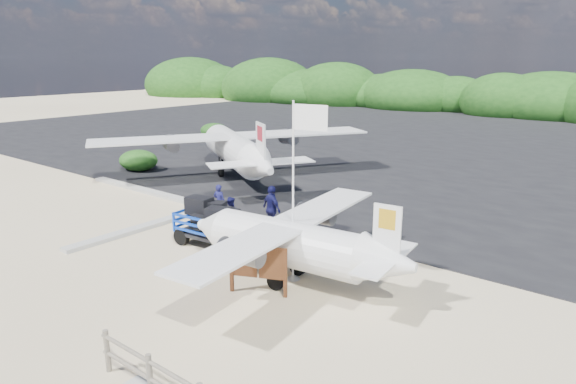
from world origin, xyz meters
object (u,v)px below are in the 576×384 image
signboard (258,294)px  crew_b (231,215)px  crew_a (219,202)px  crew_c (272,209)px  baggage_cart (214,245)px  flagpole (293,279)px  aircraft_small (389,138)px

signboard → crew_b: crew_b is taller
crew_a → crew_c: size_ratio=0.80×
baggage_cart → crew_b: size_ratio=1.94×
flagpole → signboard: (-0.13, -1.46, 0.00)m
crew_c → aircraft_small: size_ratio=0.24×
crew_b → crew_c: 1.62m
baggage_cart → crew_c: size_ratio=1.55×
signboard → aircraft_small: bearing=86.6°
crew_a → crew_b: size_ratio=1.01×
crew_a → aircraft_small: size_ratio=0.19×
aircraft_small → crew_b: bearing=98.5°
crew_b → crew_c: (1.10, 1.18, 0.19)m
crew_b → flagpole: bearing=141.4°
crew_b → crew_c: bearing=-149.7°
flagpole → crew_a: size_ratio=3.66×
baggage_cart → crew_b: bearing=102.3°
baggage_cart → crew_c: 2.77m
crew_b → baggage_cart: bearing=91.1°
signboard → crew_a: (-6.13, 4.37, 0.75)m
crew_c → signboard: bearing=142.3°
baggage_cart → signboard: signboard is taller
signboard → aircraft_small: (-11.28, 29.44, 0.00)m
flagpole → crew_a: bearing=155.1°
crew_a → crew_c: 2.86m
crew_b → crew_c: size_ratio=0.80×
baggage_cart → flagpole: (4.08, -0.49, 0.00)m
crew_c → crew_b: bearing=62.9°
baggage_cart → flagpole: bearing=-12.1°
aircraft_small → crew_c: bearing=101.5°
flagpole → crew_c: 4.64m
crew_a → crew_c: crew_c is taller
flagpole → crew_a: (-6.26, 2.91, 0.75)m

